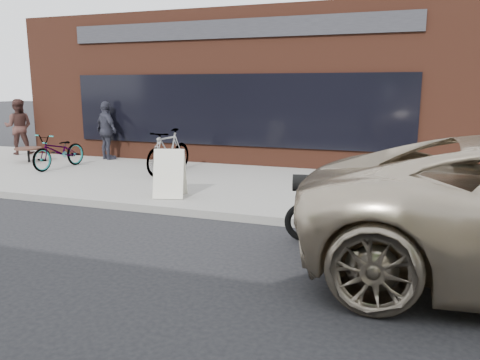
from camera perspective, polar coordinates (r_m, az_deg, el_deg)
name	(u,v)px	position (r m, az deg, el deg)	size (l,w,h in m)	color
ground	(98,332)	(4.99, -16.89, -17.28)	(120.00, 120.00, 0.00)	black
near_sidewalk	(280,185)	(11.05, 4.94, -0.60)	(44.00, 6.00, 0.15)	gray
storefront	(277,89)	(18.08, 4.51, 10.96)	(14.00, 10.07, 4.50)	#54291B
motorcycle	(342,209)	(7.21, 12.32, -3.44)	(1.97, 0.87, 1.26)	black
bicycle_front	(59,151)	(13.68, -21.16, 3.33)	(0.64, 1.83, 0.96)	gray
bicycle_rear	(169,151)	(12.15, -8.69, 3.46)	(0.53, 1.88, 1.13)	gray
sandwich_sign	(170,173)	(9.54, -8.54, 0.86)	(0.73, 0.70, 0.97)	white
cafe_table	(28,149)	(15.16, -24.43, 3.47)	(0.76, 0.76, 0.43)	black
cafe_patron_left	(19,127)	(17.07, -25.38, 5.88)	(0.88, 0.69, 1.81)	#472A25
cafe_patron_right	(107,131)	(14.87, -15.94, 5.82)	(1.04, 0.43, 1.77)	#343542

